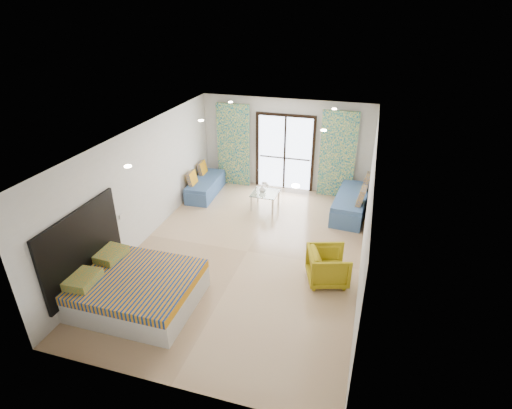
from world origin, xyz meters
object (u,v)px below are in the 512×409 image
(daybed_left, at_px, (205,186))
(armchair, at_px, (328,265))
(bed, at_px, (135,289))
(daybed_right, at_px, (352,203))
(coffee_table, at_px, (265,194))

(daybed_left, height_order, armchair, daybed_left)
(bed, relative_size, daybed_right, 1.06)
(bed, bearing_deg, daybed_right, 53.19)
(coffee_table, bearing_deg, daybed_left, 169.23)
(daybed_right, xyz_separation_m, coffee_table, (-2.31, -0.34, 0.10))
(daybed_left, distance_m, daybed_right, 4.23)
(daybed_left, xyz_separation_m, armchair, (3.99, -3.16, 0.13))
(daybed_right, bearing_deg, coffee_table, -167.08)
(bed, height_order, daybed_left, daybed_left)
(daybed_right, bearing_deg, daybed_left, -175.79)
(bed, height_order, armchair, armchair)
(daybed_left, bearing_deg, armchair, -40.97)
(bed, relative_size, armchair, 2.76)
(bed, xyz_separation_m, daybed_left, (-0.64, 4.84, -0.05))
(coffee_table, distance_m, armchair, 3.48)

